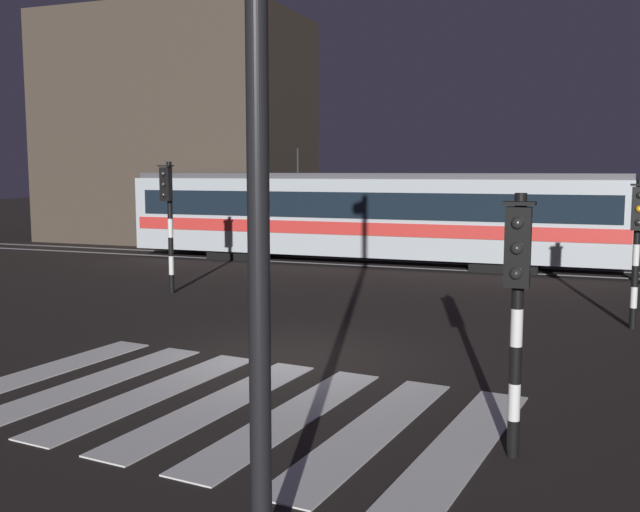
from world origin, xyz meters
name	(u,v)px	position (x,y,z in m)	size (l,w,h in m)	color
ground_plane	(294,357)	(0.00, 0.00, 0.00)	(120.00, 120.00, 0.00)	black
rail_near	(436,269)	(0.00, 12.49, 0.01)	(80.00, 0.12, 0.03)	#59595E
rail_far	(444,264)	(0.00, 13.92, 0.01)	(80.00, 0.12, 0.03)	#59595E
crosswalk_zebra	(218,404)	(0.00, -2.85, 0.01)	(8.30, 5.48, 0.02)	silver
traffic_light_corner_far_right	(637,231)	(5.82, 4.64, 2.09)	(0.36, 0.42, 3.16)	black
traffic_light_corner_near_right	(517,286)	(4.17, -3.39, 2.04)	(0.36, 0.42, 3.10)	black
traffic_light_corner_far_left	(168,207)	(-5.80, 5.10, 2.36)	(0.36, 0.42, 3.58)	black
tram	(367,215)	(-2.68, 13.20, 1.75)	(18.05, 2.58, 4.15)	#B2BCC1
building_backdrop	(180,129)	(-14.04, 19.24, 5.32)	(11.41, 8.00, 10.64)	#42382D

